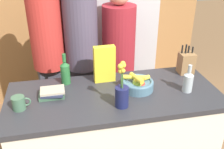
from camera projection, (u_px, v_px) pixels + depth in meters
name	position (u px, v px, depth m)	size (l,w,h in m)	color
kitchen_island	(114.00, 139.00, 2.18)	(1.61, 0.69, 0.89)	silver
refrigerator	(112.00, 32.00, 3.00)	(0.87, 0.63, 1.97)	#B7B7BC
fruit_bowl	(138.00, 84.00, 2.02)	(0.24, 0.24, 0.13)	slate
knife_block	(186.00, 63.00, 2.26)	(0.13, 0.11, 0.26)	olive
flower_vase	(122.00, 93.00, 1.79)	(0.10, 0.10, 0.34)	#191E4C
cereal_box	(104.00, 64.00, 2.10)	(0.17, 0.07, 0.30)	yellow
coffee_mug	(19.00, 103.00, 1.78)	(0.13, 0.09, 0.10)	#42664C
book_stack	(52.00, 93.00, 1.93)	(0.19, 0.15, 0.06)	#3D6047
bottle_oil	(65.00, 72.00, 2.08)	(0.07, 0.07, 0.26)	#286633
bottle_vinegar	(188.00, 81.00, 1.98)	(0.07, 0.07, 0.22)	#B2BCC1
person_at_sink	(49.00, 49.00, 2.36)	(0.30, 0.30, 1.82)	#383842
person_in_blue	(82.00, 50.00, 2.37)	(0.30, 0.30, 1.81)	#383842
person_in_red_tee	(119.00, 58.00, 2.54)	(0.31, 0.31, 1.60)	#383842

